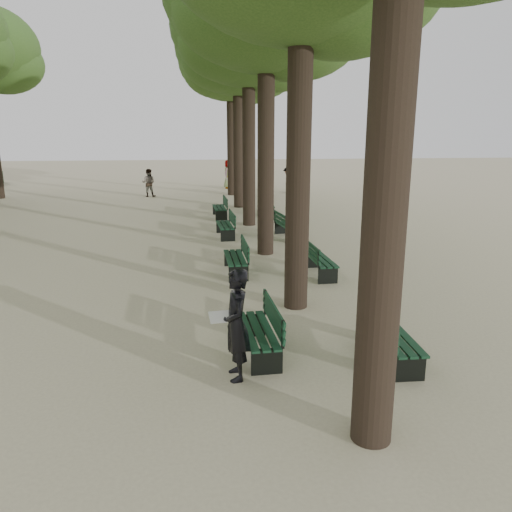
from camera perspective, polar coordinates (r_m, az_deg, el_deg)
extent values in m
plane|color=#BFB691|center=(8.44, -1.68, -13.11)|extent=(120.00, 120.00, 0.00)
cylinder|color=#33261C|center=(5.88, 15.00, 12.53)|extent=(0.52, 0.52, 7.50)
cylinder|color=#33261C|center=(10.69, 4.93, 13.52)|extent=(0.52, 0.52, 7.50)
cylinder|color=#33261C|center=(15.62, 1.15, 13.78)|extent=(0.52, 0.52, 7.50)
cylinder|color=#33261C|center=(20.58, -0.82, 13.90)|extent=(0.52, 0.52, 7.50)
ellipsoid|color=#2D501B|center=(20.93, -0.87, 24.78)|extent=(6.00, 6.00, 4.50)
cylinder|color=#33261C|center=(25.56, -2.03, 13.96)|extent=(0.52, 0.52, 7.50)
ellipsoid|color=#2D501B|center=(25.84, -2.11, 22.75)|extent=(6.00, 6.00, 4.50)
cylinder|color=#33261C|center=(30.54, -2.84, 14.00)|extent=(0.52, 0.52, 7.50)
ellipsoid|color=#2D501B|center=(30.78, -2.94, 21.37)|extent=(6.00, 6.00, 4.50)
cube|color=black|center=(8.96, 0.19, -9.80)|extent=(0.60, 1.82, 0.45)
cube|color=black|center=(8.87, 0.19, -8.47)|extent=(0.62, 1.82, 0.04)
cube|color=black|center=(8.82, 1.99, -6.74)|extent=(0.12, 1.80, 0.40)
cube|color=black|center=(13.82, -2.41, -1.08)|extent=(0.55, 1.81, 0.45)
cube|color=black|center=(13.76, -2.42, -0.18)|extent=(0.57, 1.81, 0.04)
cube|color=black|center=(13.73, -1.27, 0.95)|extent=(0.07, 1.80, 0.40)
cube|color=black|center=(18.56, -3.58, 2.88)|extent=(0.62, 1.83, 0.45)
cube|color=black|center=(18.52, -3.59, 3.56)|extent=(0.64, 1.83, 0.04)
cube|color=black|center=(18.50, -2.74, 4.41)|extent=(0.14, 1.80, 0.40)
cube|color=black|center=(22.79, -4.21, 5.00)|extent=(0.60, 1.82, 0.45)
cube|color=black|center=(22.76, -4.22, 5.56)|extent=(0.62, 1.82, 0.04)
cube|color=black|center=(22.75, -3.53, 6.25)|extent=(0.12, 1.80, 0.40)
cube|color=black|center=(9.08, 15.38, -10.02)|extent=(0.57, 1.81, 0.45)
cube|color=black|center=(8.99, 15.47, -8.71)|extent=(0.59, 1.81, 0.04)
cube|color=black|center=(8.80, 13.87, -7.22)|extent=(0.09, 1.80, 0.40)
cube|color=black|center=(13.74, 7.35, -1.29)|extent=(0.59, 1.82, 0.45)
cube|color=black|center=(13.68, 7.38, -0.38)|extent=(0.61, 1.82, 0.04)
cube|color=black|center=(13.54, 6.28, 0.68)|extent=(0.11, 1.80, 0.40)
cube|color=black|center=(18.40, 3.68, 2.77)|extent=(0.75, 1.85, 0.45)
cube|color=black|center=(18.35, 3.69, 3.46)|extent=(0.77, 1.85, 0.04)
cube|color=black|center=(18.22, 2.86, 4.26)|extent=(0.27, 1.79, 0.40)
cube|color=black|center=(23.62, 1.32, 5.36)|extent=(0.60, 1.82, 0.45)
cube|color=black|center=(23.59, 1.33, 5.90)|extent=(0.62, 1.82, 0.04)
cube|color=black|center=(23.53, 0.65, 6.54)|extent=(0.12, 1.80, 0.40)
imported|color=black|center=(7.90, -2.27, -7.87)|extent=(0.42, 0.75, 1.81)
cube|color=white|center=(7.84, -4.11, -6.95)|extent=(0.37, 0.29, 0.12)
imported|color=#262628|center=(31.84, 3.61, 8.66)|extent=(0.56, 1.07, 1.58)
imported|color=#262628|center=(29.79, 1.15, 8.50)|extent=(1.10, 0.65, 1.78)
imported|color=#262628|center=(30.45, -12.17, 8.17)|extent=(0.84, 0.46, 1.63)
imported|color=#262628|center=(34.11, -3.17, 9.33)|extent=(0.84, 0.99, 1.92)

